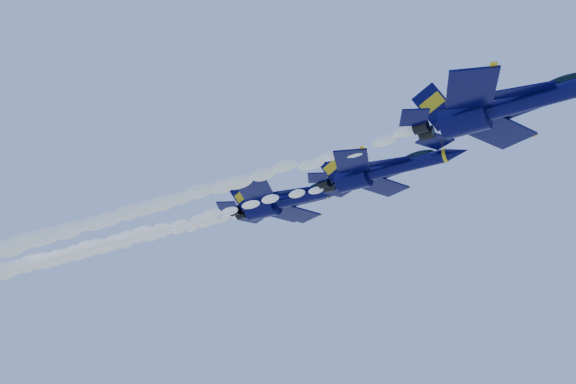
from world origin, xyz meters
The scene contains 8 objects.
jet_lead centered at (21.68, -8.89, 151.79)m, with size 18.04×14.80×6.70m.
smoke_trail_jet_lead centered at (-14.92, -8.89, 151.29)m, with size 57.78×2.44×2.20m, color white.
jet_second centered at (8.34, -4.15, 151.17)m, with size 15.08×12.37×5.60m.
smoke_trail_jet_second centered at (-26.99, -4.15, 150.70)m, with size 57.78×2.04×1.84m, color white.
jet_third centered at (-6.90, 3.28, 154.13)m, with size 18.27×14.99×6.79m.
smoke_trail_jet_third centered at (-43.59, 3.28, 153.63)m, with size 57.78×2.47×2.23m, color white.
jet_fourth centered at (-12.13, 10.04, 157.09)m, with size 16.35×13.41×6.08m.
smoke_trail_jet_fourth centered at (-48.00, 10.04, 156.60)m, with size 57.78×2.21×1.99m, color white.
Camera 1 is at (30.29, -56.47, 124.76)m, focal length 40.00 mm.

